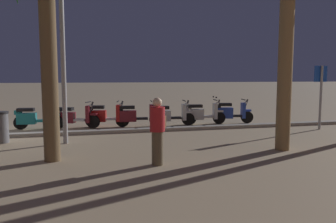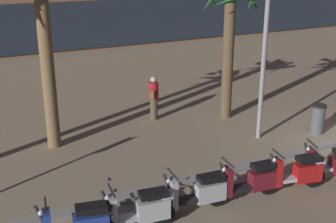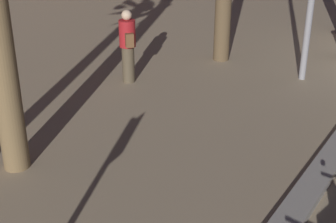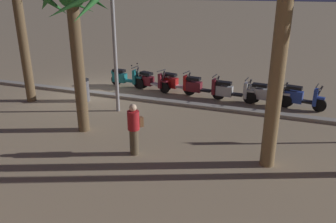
# 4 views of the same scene
# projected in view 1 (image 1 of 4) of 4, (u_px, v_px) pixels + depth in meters

# --- Properties ---
(ground_plane) EXTENTS (200.00, 200.00, 0.00)m
(ground_plane) POSITION_uv_depth(u_px,v_px,m) (1.00, 136.00, 11.14)
(ground_plane) COLOR #9E896B
(scooter_blue_gap_after_mid) EXTENTS (1.71, 0.66, 1.04)m
(scooter_blue_gap_after_mid) POSITION_uv_depth(u_px,v_px,m) (230.00, 113.00, 14.10)
(scooter_blue_gap_after_mid) COLOR black
(scooter_blue_gap_after_mid) RESTS_ON ground
(scooter_silver_lead_nearest) EXTENTS (1.76, 0.59, 1.17)m
(scooter_silver_lead_nearest) POSITION_uv_depth(u_px,v_px,m) (202.00, 114.00, 13.81)
(scooter_silver_lead_nearest) COLOR black
(scooter_silver_lead_nearest) RESTS_ON ground
(scooter_silver_mid_front) EXTENTS (1.82, 0.57, 1.04)m
(scooter_silver_mid_front) POSITION_uv_depth(u_px,v_px,m) (169.00, 115.00, 13.40)
(scooter_silver_mid_front) COLOR black
(scooter_silver_mid_front) RESTS_ON ground
(scooter_maroon_tail_end) EXTENTS (1.86, 0.59, 1.04)m
(scooter_maroon_tail_end) POSITION_uv_depth(u_px,v_px,m) (135.00, 115.00, 13.18)
(scooter_maroon_tail_end) COLOR black
(scooter_maroon_tail_end) RESTS_ON ground
(scooter_red_second_in_line) EXTENTS (1.73, 0.68, 1.04)m
(scooter_red_second_in_line) POSITION_uv_depth(u_px,v_px,m) (104.00, 116.00, 13.08)
(scooter_red_second_in_line) COLOR black
(scooter_red_second_in_line) RESTS_ON ground
(scooter_maroon_last_in_row) EXTENTS (1.75, 0.84, 1.04)m
(scooter_maroon_last_in_row) POSITION_uv_depth(u_px,v_px,m) (73.00, 117.00, 12.81)
(scooter_maroon_last_in_row) COLOR black
(scooter_maroon_last_in_row) RESTS_ON ground
(scooter_teal_far_back) EXTENTS (1.81, 0.59, 1.17)m
(scooter_teal_far_back) POSITION_uv_depth(u_px,v_px,m) (34.00, 118.00, 12.52)
(scooter_teal_far_back) COLOR black
(scooter_teal_far_back) RESTS_ON ground
(crossing_sign) EXTENTS (0.60, 0.14, 2.40)m
(crossing_sign) POSITION_uv_depth(u_px,v_px,m) (321.00, 90.00, 12.39)
(crossing_sign) COLOR #939399
(crossing_sign) RESTS_ON ground
(palm_tree_mid_walkway) EXTENTS (2.31, 2.34, 4.77)m
(palm_tree_mid_walkway) POSITION_uv_depth(u_px,v_px,m) (46.00, 7.00, 7.47)
(palm_tree_mid_walkway) COLOR brown
(palm_tree_mid_walkway) RESTS_ON ground
(pedestrian_by_palm_tree) EXTENTS (0.42, 0.43, 1.53)m
(pedestrian_by_palm_tree) POSITION_uv_depth(u_px,v_px,m) (158.00, 130.00, 7.41)
(pedestrian_by_palm_tree) COLOR brown
(pedestrian_by_palm_tree) RESTS_ON ground
(litter_bin) EXTENTS (0.48, 0.48, 0.95)m
(litter_bin) POSITION_uv_depth(u_px,v_px,m) (1.00, 127.00, 9.93)
(litter_bin) COLOR #56565B
(litter_bin) RESTS_ON ground
(street_lamp) EXTENTS (0.36, 0.36, 6.81)m
(street_lamp) POSITION_uv_depth(u_px,v_px,m) (61.00, 2.00, 9.45)
(street_lamp) COLOR #939399
(street_lamp) RESTS_ON ground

